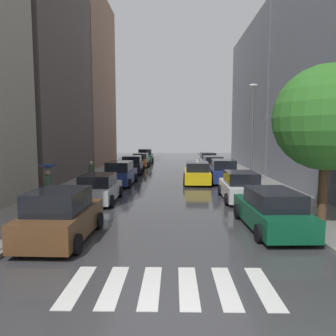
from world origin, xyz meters
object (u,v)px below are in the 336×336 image
object	(u,v)px
parked_car_right_fourth	(213,165)
lamp_post_right	(252,127)
parked_car_left_second	(99,189)
parked_car_right_third	(223,172)
pedestrian_near_tree	(323,175)
pedestrian_by_kerb	(91,173)
taxi_midroad	(197,173)
street_tree_right	(326,118)
parked_car_right_fifth	(208,161)
parked_car_left_fifth	(141,160)
parked_car_left_sixth	(145,156)
parked_car_left_third	(120,174)
pedestrian_foreground	(48,176)
parked_car_right_second	(240,187)
parked_car_right_nearest	(272,211)
parked_car_left_nearest	(61,217)
parked_car_left_fourth	(132,165)

from	to	relation	value
parked_car_right_fourth	lamp_post_right	xyz separation A→B (m)	(1.74, -7.92, 3.40)
parked_car_left_second	parked_car_right_third	bearing A→B (deg)	-46.94
pedestrian_near_tree	pedestrian_by_kerb	size ratio (longest dim) A/B	1.26
taxi_midroad	pedestrian_by_kerb	size ratio (longest dim) A/B	2.84
street_tree_right	parked_car_right_fifth	bearing A→B (deg)	95.25
parked_car_right_fifth	pedestrian_by_kerb	size ratio (longest dim) A/B	2.55
parked_car_left_fifth	parked_car_left_sixth	world-z (taller)	parked_car_left_sixth
parked_car_left_second	parked_car_left_third	bearing A→B (deg)	-1.15
parked_car_left_second	lamp_post_right	size ratio (longest dim) A/B	0.58
street_tree_right	parked_car_left_third	bearing A→B (deg)	133.46
taxi_midroad	pedestrian_foreground	size ratio (longest dim) A/B	2.39
parked_car_left_sixth	pedestrian_near_tree	world-z (taller)	pedestrian_near_tree
parked_car_right_second	pedestrian_by_kerb	size ratio (longest dim) A/B	2.56
parked_car_left_sixth	parked_car_right_nearest	bearing A→B (deg)	-168.00
parked_car_right_third	lamp_post_right	bearing A→B (deg)	-139.90
lamp_post_right	parked_car_left_third	bearing A→B (deg)	174.78
parked_car_left_nearest	parked_car_right_third	size ratio (longest dim) A/B	0.88
parked_car_left_fourth	parked_car_left_fifth	xyz separation A→B (m)	(0.09, 6.77, -0.06)
parked_car_right_second	parked_car_right_third	bearing A→B (deg)	0.26
parked_car_right_second	parked_car_right_fourth	distance (m)	12.56
taxi_midroad	pedestrian_near_tree	bearing A→B (deg)	-142.93
parked_car_left_third	parked_car_right_third	world-z (taller)	parked_car_right_third
parked_car_left_sixth	parked_car_right_fifth	xyz separation A→B (m)	(7.68, -6.67, -0.05)
parked_car_right_third	pedestrian_foreground	bearing A→B (deg)	132.55
parked_car_left_nearest	street_tree_right	xyz separation A→B (m)	(9.86, 1.99, 3.46)
pedestrian_by_kerb	parked_car_left_nearest	bearing A→B (deg)	93.00
parked_car_right_third	pedestrian_near_tree	size ratio (longest dim) A/B	2.19
parked_car_left_second	parked_car_left_third	size ratio (longest dim) A/B	0.91
pedestrian_by_kerb	parked_car_left_third	bearing A→B (deg)	-155.92
parked_car_left_fifth	parked_car_right_fourth	distance (m)	9.95
parked_car_right_third	taxi_midroad	world-z (taller)	taxi_midroad
parked_car_left_second	parked_car_left_fourth	size ratio (longest dim) A/B	0.98
parked_car_left_fifth	parked_car_left_sixth	distance (m)	5.89
parked_car_left_third	street_tree_right	bearing A→B (deg)	-134.65
parked_car_left_sixth	parked_car_right_fourth	distance (m)	14.48
parked_car_right_nearest	parked_car_left_sixth	bearing A→B (deg)	11.89
pedestrian_foreground	street_tree_right	bearing A→B (deg)	39.91
parked_car_left_second	parked_car_right_fourth	world-z (taller)	parked_car_right_fourth
parked_car_left_second	lamp_post_right	bearing A→B (deg)	-61.12
parked_car_right_fourth	parked_car_right_fifth	size ratio (longest dim) A/B	1.12
parked_car_left_nearest	pedestrian_foreground	bearing A→B (deg)	26.70
parked_car_left_third	parked_car_right_third	bearing A→B (deg)	-78.86
parked_car_right_nearest	parked_car_right_third	xyz separation A→B (m)	(0.05, 12.34, 0.09)
parked_car_right_third	pedestrian_near_tree	distance (m)	9.35
parked_car_right_fifth	lamp_post_right	size ratio (longest dim) A/B	0.61
taxi_midroad	lamp_post_right	distance (m)	5.30
parked_car_left_sixth	street_tree_right	bearing A→B (deg)	-163.85
street_tree_right	taxi_midroad	bearing A→B (deg)	110.36
parked_car_right_fourth	taxi_midroad	xyz separation A→B (m)	(-1.94, -6.23, -0.02)
pedestrian_near_tree	lamp_post_right	distance (m)	7.20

